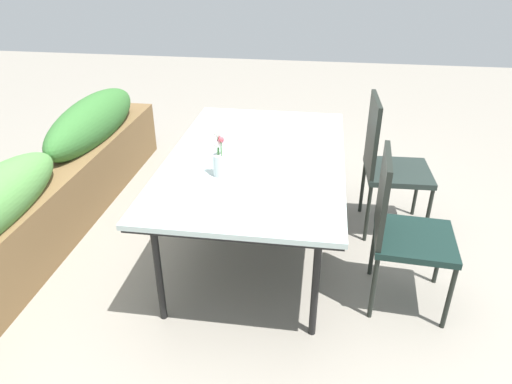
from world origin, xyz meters
name	(u,v)px	position (x,y,z in m)	size (l,w,h in m)	color
ground_plane	(242,253)	(0.00, 0.00, 0.00)	(12.00, 12.00, 0.00)	gray
dining_table	(256,162)	(0.10, -0.09, 0.68)	(1.86, 1.15, 0.72)	#B2C6C1
chair_near_right	(387,160)	(0.51, -0.99, 0.57)	(0.48, 0.48, 1.02)	#232E2A
chair_near_left	(401,225)	(-0.32, -0.99, 0.53)	(0.48, 0.48, 0.96)	black
flower_vase	(219,158)	(-0.21, 0.09, 0.84)	(0.08, 0.08, 0.29)	silver
planter_box	(55,184)	(0.14, 1.43, 0.39)	(3.19, 0.41, 0.82)	brown
potted_plant	(254,133)	(1.71, 0.17, 0.24)	(0.25, 0.25, 0.46)	slate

